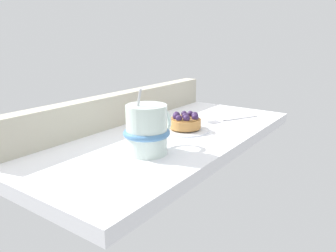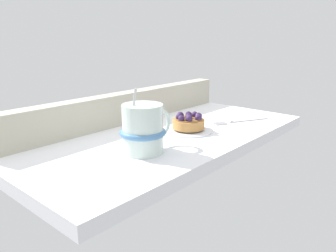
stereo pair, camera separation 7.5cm
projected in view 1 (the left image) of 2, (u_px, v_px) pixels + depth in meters
The scene contains 6 objects.
ground_plane at pixel (166, 139), 82.42cm from camera, with size 77.35×36.57×2.79cm, color white.
window_rail_back at pixel (118, 109), 89.93cm from camera, with size 75.80×4.28×8.32cm, color #B2AD99.
dessert_plate at pixel (185, 129), 84.25cm from camera, with size 12.43×12.43×0.80cm.
raspberry_tart at pixel (185, 121), 83.68cm from camera, with size 8.04×8.04×4.00cm.
coffee_mug at pixel (147, 130), 67.21cm from camera, with size 13.26×9.60×13.66cm.
dessert_fork at pixel (233, 119), 94.74cm from camera, with size 16.14×9.33×0.60cm.
Camera 1 is at (-63.74, -45.89, 23.79)cm, focal length 35.38 mm.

